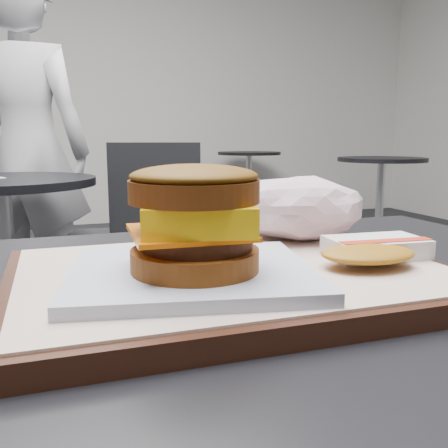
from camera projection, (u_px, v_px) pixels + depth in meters
serving_tray at (233, 277)px, 0.44m from camera, size 0.38×0.28×0.02m
breakfast_sandwich at (194, 232)px, 0.39m from camera, size 0.22×0.20×0.09m
hash_brown at (372, 250)px, 0.46m from camera, size 0.12×0.09×0.02m
crumpled_wrapper at (297, 207)px, 0.56m from camera, size 0.16×0.12×0.07m
neighbor_table at (4, 230)px, 1.91m from camera, size 0.70×0.70×0.75m
neighbor_chair at (128, 229)px, 2.16m from camera, size 0.65×0.53×0.88m
patron at (28, 151)px, 2.43m from camera, size 0.72×0.61×1.67m
bg_table_near at (381, 182)px, 3.80m from camera, size 0.66×0.66×0.75m
bg_table_far at (249, 170)px, 5.25m from camera, size 0.66×0.66×0.75m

